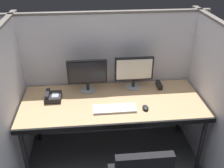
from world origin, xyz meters
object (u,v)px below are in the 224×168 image
keyboard_main (115,109)px  monitor_left (87,74)px  desk_phone (53,97)px  monitor_right (134,71)px  desk (113,106)px  computer_mouse (145,108)px  red_stapler (159,85)px

keyboard_main → monitor_left: bearing=122.9°
desk_phone → monitor_right: bearing=10.5°
desk → monitor_right: monitor_right is taller
desk → computer_mouse: size_ratio=19.79×
monitor_right → desk_phone: (-0.89, -0.17, -0.18)m
keyboard_main → desk_phone: desk_phone is taller
monitor_right → keyboard_main: (-0.26, -0.42, -0.20)m
desk_phone → monitor_left: bearing=20.6°
desk → desk_phone: bearing=169.9°
monitor_left → desk_phone: 0.44m
keyboard_main → red_stapler: (0.56, 0.40, 0.02)m
monitor_left → computer_mouse: monitor_left is taller
desk → keyboard_main: size_ratio=4.42×
computer_mouse → red_stapler: red_stapler is taller
desk → computer_mouse: 0.36m
keyboard_main → desk_phone: 0.68m
monitor_left → monitor_right: same height
desk → red_stapler: 0.62m
red_stapler → monitor_left: bearing=-179.6°
red_stapler → monitor_right: bearing=176.6°
monitor_right → keyboard_main: 0.53m
computer_mouse → monitor_left: bearing=143.5°
desk → red_stapler: (0.56, 0.26, 0.08)m
desk_phone → red_stapler: (1.19, 0.15, -0.01)m
computer_mouse → desk_phone: desk_phone is taller
keyboard_main → red_stapler: red_stapler is taller
monitor_left → red_stapler: monitor_left is taller
monitor_left → monitor_right: size_ratio=1.00×
computer_mouse → keyboard_main: bearing=176.0°
computer_mouse → red_stapler: size_ratio=0.64×
desk → keyboard_main: bearing=-88.0°
monitor_left → keyboard_main: 0.51m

